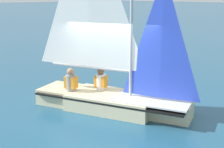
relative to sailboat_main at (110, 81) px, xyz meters
name	(u,v)px	position (x,y,z in m)	size (l,w,h in m)	color
ground_plane	(112,109)	(0.06, 0.02, -0.86)	(260.00, 260.00, 0.00)	#235675
sailboat_main	(110,81)	(0.00, 0.00, 0.00)	(4.66, 2.99, 5.73)	beige
sailor_helm	(101,85)	(-0.49, 0.07, -0.24)	(0.41, 0.39, 1.16)	black
sailor_crew	(71,86)	(-1.02, -0.64, -0.24)	(0.41, 0.39, 1.16)	black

